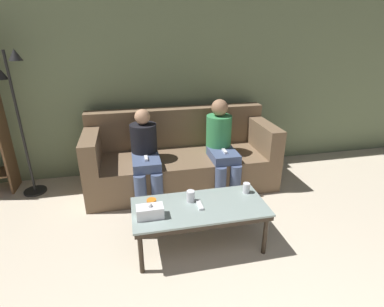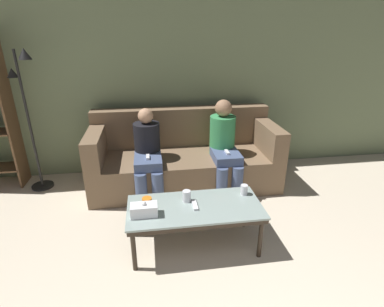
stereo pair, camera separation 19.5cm
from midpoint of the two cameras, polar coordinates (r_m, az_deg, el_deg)
name	(u,v)px [view 1 (the left image)]	position (r m, az deg, el deg)	size (l,w,h in m)	color
wall_back	(173,75)	(4.01, -5.16, 14.73)	(12.00, 0.06, 2.60)	#707F5B
couch	(181,159)	(3.78, -3.62, -0.98)	(2.27, 0.89, 0.92)	brown
coffee_table	(200,210)	(2.66, -0.68, -10.74)	(1.17, 0.54, 0.42)	#8C9E99
cup_near_left	(152,204)	(2.62, -9.83, -9.50)	(0.08, 0.08, 0.09)	orange
cup_near_right	(246,188)	(2.85, 8.37, -6.53)	(0.07, 0.07, 0.10)	silver
cup_far_center	(191,196)	(2.68, -2.37, -8.16)	(0.07, 0.07, 0.10)	silver
tissue_box	(150,212)	(2.51, -10.26, -10.87)	(0.22, 0.12, 0.13)	white
game_remote	(200,205)	(2.63, -0.69, -9.80)	(0.04, 0.15, 0.02)	white
standing_lamp	(19,110)	(3.88, -31.37, 7.03)	(0.31, 0.26, 1.66)	black
seated_person_left_end	(145,153)	(3.45, -10.51, 0.03)	(0.31, 0.64, 1.02)	#47567A
seated_person_mid_left	(221,144)	(3.58, 4.02, 1.85)	(0.31, 0.63, 1.09)	#47567A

